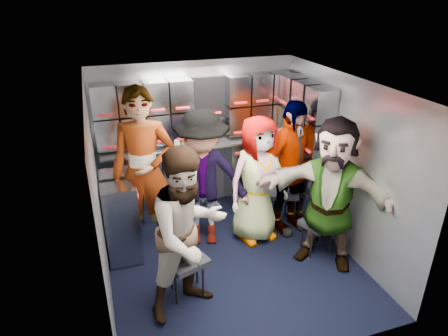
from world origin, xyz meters
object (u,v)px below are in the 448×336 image
object	(u,v)px
jump_seat_mid_left	(200,205)
jump_seat_center	(251,202)
jump_seat_near_left	(186,262)
jump_seat_near_right	(318,225)
attendant_standing	(144,173)
attendant_arc_e	(331,194)
attendant_arc_a	(189,234)
attendant_arc_d	(289,169)
attendant_arc_c	(257,180)
jump_seat_mid_right	(281,193)
attendant_arc_b	(203,180)

from	to	relation	value
jump_seat_mid_left	jump_seat_center	bearing A→B (deg)	-9.86
jump_seat_near_left	jump_seat_near_right	distance (m)	1.70
attendant_standing	jump_seat_center	bearing A→B (deg)	12.94
jump_seat_near_left	attendant_arc_e	xyz separation A→B (m)	(1.68, 0.06, 0.48)
jump_seat_mid_left	attendant_standing	xyz separation A→B (m)	(-0.67, -0.08, 0.59)
attendant_arc_a	jump_seat_center	bearing A→B (deg)	24.69
attendant_arc_d	attendant_standing	bearing A→B (deg)	156.83
jump_seat_near_left	attendant_arc_c	xyz separation A→B (m)	(1.10, 0.76, 0.41)
attendant_arc_a	attendant_arc_e	size ratio (longest dim) A/B	0.98
jump_seat_mid_right	attendant_standing	bearing A→B (deg)	-179.68
jump_seat_mid_left	jump_seat_center	size ratio (longest dim) A/B	1.02
attendant_arc_c	attendant_arc_e	distance (m)	0.92
jump_seat_mid_left	attendant_arc_e	world-z (taller)	attendant_arc_e
attendant_arc_e	attendant_arc_b	bearing A→B (deg)	-170.84
attendant_arc_a	attendant_arc_d	xyz separation A→B (m)	(1.55, 0.99, 0.01)
attendant_arc_d	attendant_arc_e	distance (m)	0.76
jump_seat_near_right	attendant_arc_b	distance (m)	1.49
attendant_arc_c	attendant_standing	bearing A→B (deg)	160.79
jump_seat_near_left	attendant_standing	distance (m)	1.18
attendant_standing	attendant_arc_c	bearing A→B (deg)	5.28
attendant_arc_b	attendant_arc_d	distance (m)	1.12
jump_seat_near_left	attendant_arc_d	bearing A→B (deg)	27.65
attendant_arc_a	attendant_arc_e	bearing A→B (deg)	-12.84
attendant_standing	attendant_arc_b	world-z (taller)	attendant_standing
attendant_arc_b	attendant_arc_c	bearing A→B (deg)	6.85
jump_seat_mid_right	jump_seat_near_left	bearing A→B (deg)	-147.39
jump_seat_near_right	attendant_arc_b	bearing A→B (deg)	152.93
jump_seat_center	attendant_arc_b	distance (m)	0.81
jump_seat_center	attendant_arc_a	world-z (taller)	attendant_arc_a
jump_seat_near_right	attendant_arc_e	bearing A→B (deg)	-90.00
attendant_standing	attendant_arc_a	distance (m)	1.20
jump_seat_mid_left	attendant_arc_a	xyz separation A→B (m)	(-0.43, -1.24, 0.45)
jump_seat_center	attendant_arc_b	xyz separation A→B (m)	(-0.67, -0.06, 0.45)
jump_seat_mid_left	jump_seat_near_right	size ratio (longest dim) A/B	1.06
jump_seat_center	attendant_arc_c	xyz separation A→B (m)	(-0.00, -0.18, 0.40)
jump_seat_near_left	attendant_arc_a	world-z (taller)	attendant_arc_a
attendant_arc_e	attendant_arc_a	bearing A→B (deg)	-129.45
jump_seat_near_left	attendant_standing	xyz separation A→B (m)	(-0.24, 0.98, 0.61)
jump_seat_center	attendant_arc_d	bearing A→B (deg)	-15.83
jump_seat_mid_left	jump_seat_center	distance (m)	0.68
jump_seat_mid_right	attendant_standing	world-z (taller)	attendant_standing
attendant_arc_b	attendant_arc_c	xyz separation A→B (m)	(0.67, -0.12, -0.05)
jump_seat_mid_left	jump_seat_near_right	bearing A→B (deg)	-33.23
attendant_arc_d	attendant_arc_c	bearing A→B (deg)	168.54
attendant_arc_b	jump_seat_near_left	bearing A→B (deg)	-99.42
jump_seat_center	attendant_arc_d	world-z (taller)	attendant_arc_d
jump_seat_mid_left	attendant_arc_c	size ratio (longest dim) A/B	0.29
jump_seat_mid_left	attendant_arc_e	bearing A→B (deg)	-38.63
attendant_arc_c	attendant_arc_d	bearing A→B (deg)	-3.53
attendant_arc_b	attendant_arc_d	world-z (taller)	attendant_arc_d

